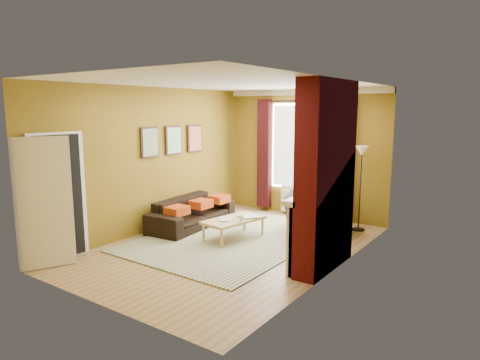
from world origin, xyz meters
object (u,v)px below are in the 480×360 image
(sofa, at_px, (192,212))
(coffee_table, at_px, (234,221))
(wicker_stool, at_px, (310,211))
(armchair, at_px, (317,213))
(floor_lamp, at_px, (361,164))

(sofa, distance_m, coffee_table, 1.21)
(sofa, height_order, coffee_table, sofa)
(coffee_table, xyz_separation_m, wicker_stool, (0.59, 1.95, -0.13))
(sofa, distance_m, armchair, 2.51)
(sofa, bearing_deg, floor_lamp, -64.18)
(armchair, bearing_deg, wicker_stool, -74.27)
(sofa, xyz_separation_m, coffee_table, (1.20, -0.21, 0.05))
(wicker_stool, bearing_deg, coffee_table, -106.83)
(coffee_table, xyz_separation_m, floor_lamp, (1.67, 1.91, 0.97))
(coffee_table, relative_size, wicker_stool, 2.84)
(sofa, relative_size, floor_lamp, 1.23)
(floor_lamp, bearing_deg, wicker_stool, 177.96)
(coffee_table, relative_size, floor_lamp, 0.75)
(wicker_stool, bearing_deg, sofa, -135.70)
(wicker_stool, relative_size, floor_lamp, 0.26)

